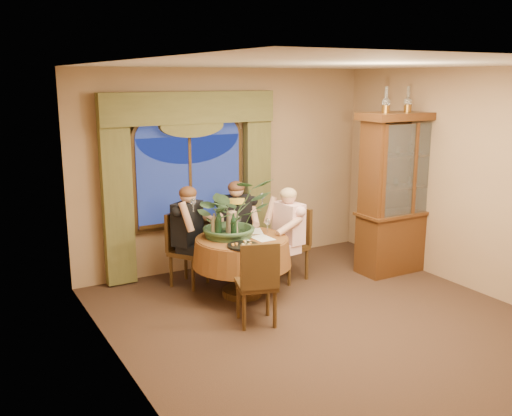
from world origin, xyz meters
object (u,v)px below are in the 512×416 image
olive_bowl (246,236)px  wine_bottle_0 (218,228)px  chair_front_left (256,282)px  wine_bottle_3 (234,227)px  oil_lamp_right (429,99)px  wine_bottle_1 (219,224)px  dining_table (242,267)px  oil_lamp_center (408,99)px  stoneware_vase (232,224)px  person_pink (289,236)px  chair_back (189,250)px  chair_right (289,245)px  china_cabinet (403,193)px  oil_lamp_left (386,100)px  centerpiece_plant (231,186)px  chair_back_right (235,240)px  person_scarf (236,228)px  wine_bottle_2 (214,227)px

olive_bowl → wine_bottle_0: bearing=171.7°
chair_front_left → wine_bottle_3: wine_bottle_3 is taller
oil_lamp_right → wine_bottle_1: bearing=172.6°
dining_table → oil_lamp_right: size_ratio=3.61×
oil_lamp_center → chair_front_left: size_ratio=0.35×
wine_bottle_1 → stoneware_vase: bearing=-14.0°
person_pink → stoneware_vase: size_ratio=4.21×
chair_back → chair_front_left: bearing=63.5°
dining_table → chair_right: chair_right is taller
wine_bottle_0 → china_cabinet: bearing=-4.7°
oil_lamp_right → wine_bottle_1: (-3.03, 0.39, -1.47)m
oil_lamp_left → centerpiece_plant: size_ratio=0.31×
chair_front_left → person_pink: 1.38m
chair_back_right → wine_bottle_3: 1.04m
oil_lamp_right → person_pink: oil_lamp_right is taller
dining_table → chair_back_right: chair_back_right is taller
china_cabinet → person_scarf: 2.36m
chair_back → person_scarf: 0.75m
oil_lamp_right → person_pink: 2.70m
chair_back_right → stoneware_vase: 0.86m
wine_bottle_3 → wine_bottle_0: bearing=164.6°
olive_bowl → wine_bottle_3: (-0.17, 0.00, 0.14)m
chair_back_right → wine_bottle_0: wine_bottle_0 is taller
chair_front_left → person_scarf: 1.63m
chair_front_left → olive_bowl: bearing=86.6°
oil_lamp_left → chair_back: size_ratio=0.35×
china_cabinet → wine_bottle_3: size_ratio=6.72×
oil_lamp_right → chair_right: (-1.98, 0.41, -1.91)m
dining_table → oil_lamp_left: bearing=-6.0°
wine_bottle_2 → wine_bottle_3: bearing=-27.8°
chair_back → wine_bottle_1: (0.21, -0.47, 0.44)m
olive_bowl → wine_bottle_2: (-0.38, 0.11, 0.14)m
stoneware_vase → wine_bottle_0: size_ratio=0.93×
person_pink → person_scarf: person_scarf is taller
oil_lamp_right → chair_back_right: (-2.49, 1.01, -1.91)m
chair_front_left → stoneware_vase: (0.19, 0.95, 0.42)m
chair_back → wine_bottle_1: 0.68m
oil_lamp_center → chair_back_right: oil_lamp_center is taller
chair_back_right → wine_bottle_2: bearing=69.5°
oil_lamp_right → person_pink: (-2.04, 0.32, -1.74)m
oil_lamp_right → chair_right: oil_lamp_right is taller
wine_bottle_3 → oil_lamp_right: bearing=-3.4°
oil_lamp_left → chair_back_right: 2.76m
chair_front_left → chair_back_right: bearing=88.1°
china_cabinet → olive_bowl: bearing=175.8°
china_cabinet → stoneware_vase: china_cabinet is taller
chair_back_right → centerpiece_plant: bearing=81.0°
chair_right → person_pink: (-0.06, -0.09, 0.16)m
wine_bottle_0 → wine_bottle_1: bearing=60.3°
chair_back → centerpiece_plant: bearing=91.6°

